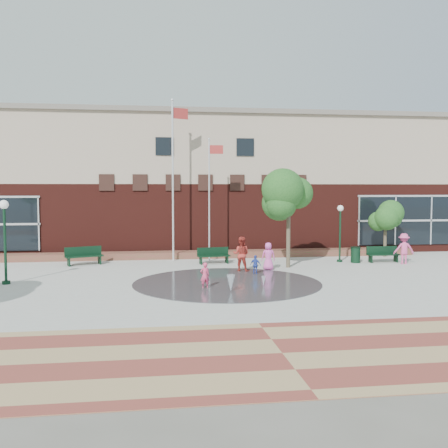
{
  "coord_description": "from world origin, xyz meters",
  "views": [
    {
      "loc": [
        -3.3,
        -19.91,
        4.29
      ],
      "look_at": [
        0.0,
        4.0,
        2.6
      ],
      "focal_mm": 42.0,
      "sensor_mm": 36.0,
      "label": 1
    }
  ],
  "objects": [
    {
      "name": "bench_mid",
      "position": [
        0.11,
        9.03,
        0.3
      ],
      "size": [
        1.88,
        0.79,
        0.92
      ],
      "rotation": [
        0.0,
        0.0,
        0.16
      ],
      "color": "black",
      "rests_on": "ground"
    },
    {
      "name": "bench_right",
      "position": [
        9.76,
        8.23,
        0.3
      ],
      "size": [
        1.85,
        0.53,
        0.93
      ],
      "rotation": [
        0.0,
        0.0,
        0.01
      ],
      "color": "black",
      "rests_on": "ground"
    },
    {
      "name": "child_blue",
      "position": [
        1.73,
        5.19,
        0.48
      ],
      "size": [
        0.59,
        0.51,
        0.96
      ],
      "primitive_type": "imported",
      "rotation": [
        0.0,
        0.0,
        2.54
      ],
      "color": "#3047B4",
      "rests_on": "ground"
    },
    {
      "name": "adult_red",
      "position": [
        1.19,
        6.21,
        0.89
      ],
      "size": [
        1.05,
        0.94,
        1.79
      ],
      "primitive_type": "imported",
      "rotation": [
        0.0,
        0.0,
        2.77
      ],
      "color": "#AE3128",
      "rests_on": "ground"
    },
    {
      "name": "trash_can",
      "position": [
        8.14,
        8.3,
        0.47
      ],
      "size": [
        0.57,
        0.57,
        0.93
      ],
      "color": "black",
      "rests_on": "ground"
    },
    {
      "name": "tree_mid",
      "position": [
        3.89,
        7.11,
        3.76
      ],
      "size": [
        3.06,
        3.06,
        5.16
      ],
      "color": "#463B2C",
      "rests_on": "ground"
    },
    {
      "name": "plaza_concrete",
      "position": [
        0.0,
        4.0,
        0.0
      ],
      "size": [
        46.0,
        18.0,
        0.01
      ],
      "primitive_type": "cube",
      "color": "#A8A8A0",
      "rests_on": "ground"
    },
    {
      "name": "adult_pink",
      "position": [
        2.67,
        6.48,
        0.72
      ],
      "size": [
        0.76,
        0.54,
        1.44
      ],
      "primitive_type": "imported",
      "rotation": [
        0.0,
        0.0,
        3.02
      ],
      "color": "#ED57B9",
      "rests_on": "ground"
    },
    {
      "name": "flagpole_left",
      "position": [
        -2.04,
        10.54,
        5.22
      ],
      "size": [
        1.02,
        0.52,
        9.37
      ],
      "rotation": [
        0.0,
        0.0,
        0.43
      ],
      "color": "white",
      "rests_on": "ground"
    },
    {
      "name": "ground",
      "position": [
        0.0,
        0.0,
        0.0
      ],
      "size": [
        120.0,
        120.0,
        0.0
      ],
      "primitive_type": "plane",
      "color": "#666056",
      "rests_on": "ground"
    },
    {
      "name": "splash_pad",
      "position": [
        0.0,
        3.0,
        0.0
      ],
      "size": [
        8.4,
        8.4,
        0.01
      ],
      "primitive_type": "cylinder",
      "color": "#383A3D",
      "rests_on": "ground"
    },
    {
      "name": "flagpole_right",
      "position": [
        0.01,
        10.02,
        3.97
      ],
      "size": [
        0.88,
        0.14,
        7.11
      ],
      "rotation": [
        0.0,
        0.0,
        -0.01
      ],
      "color": "white",
      "rests_on": "ground"
    },
    {
      "name": "water_jet_a",
      "position": [
        -0.13,
        1.01,
        0.0
      ],
      "size": [
        0.36,
        0.36,
        0.69
      ],
      "primitive_type": "cone",
      "rotation": [
        3.14,
        0.0,
        0.0
      ],
      "color": "white",
      "rests_on": "ground"
    },
    {
      "name": "person_bench",
      "position": [
        10.64,
        7.5,
        0.86
      ],
      "size": [
        1.2,
        0.81,
        1.73
      ],
      "primitive_type": "imported",
      "rotation": [
        0.0,
        0.0,
        2.98
      ],
      "color": "#E04D8E",
      "rests_on": "ground"
    },
    {
      "name": "bench_left",
      "position": [
        -7.02,
        9.48,
        0.33
      ],
      "size": [
        2.1,
        1.24,
        1.02
      ],
      "rotation": [
        0.0,
        0.0,
        0.36
      ],
      "color": "black",
      "rests_on": "ground"
    },
    {
      "name": "tree_small_right",
      "position": [
        10.94,
        10.55,
        2.58
      ],
      "size": [
        2.07,
        2.07,
        3.54
      ],
      "color": "#463B2C",
      "rests_on": "ground"
    },
    {
      "name": "flower_bed",
      "position": [
        0.0,
        11.6,
        0.0
      ],
      "size": [
        26.0,
        1.2,
        0.4
      ],
      "primitive_type": "cube",
      "color": "#9C243A",
      "rests_on": "ground"
    },
    {
      "name": "paver_band",
      "position": [
        0.0,
        -7.0,
        0.0
      ],
      "size": [
        46.0,
        6.0,
        0.01
      ],
      "primitive_type": "cube",
      "color": "brown",
      "rests_on": "ground"
    },
    {
      "name": "library_building",
      "position": [
        0.0,
        17.48,
        4.64
      ],
      "size": [
        44.4,
        10.4,
        9.2
      ],
      "color": "#481813",
      "rests_on": "ground"
    },
    {
      "name": "child_splash",
      "position": [
        -1.1,
        1.95,
        0.56
      ],
      "size": [
        0.46,
        0.35,
        1.12
      ],
      "primitive_type": "imported",
      "rotation": [
        0.0,
        0.0,
        3.35
      ],
      "color": "#E8426F",
      "rests_on": "ground"
    },
    {
      "name": "lamp_left",
      "position": [
        -9.73,
        4.11,
        2.32
      ],
      "size": [
        0.4,
        0.4,
        3.74
      ],
      "color": "black",
      "rests_on": "ground"
    },
    {
      "name": "lamp_right",
      "position": [
        7.36,
        8.73,
        2.04
      ],
      "size": [
        0.35,
        0.35,
        3.28
      ],
      "color": "black",
      "rests_on": "ground"
    },
    {
      "name": "water_jet_b",
      "position": [
        1.46,
        2.05,
        0.0
      ],
      "size": [
        0.19,
        0.19,
        0.42
      ],
      "primitive_type": "cone",
      "rotation": [
        3.14,
        0.0,
        0.0
      ],
      "color": "white",
      "rests_on": "ground"
    }
  ]
}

